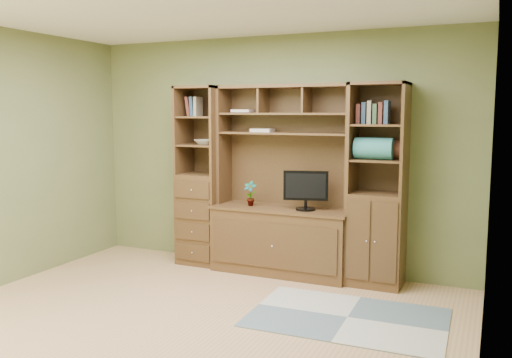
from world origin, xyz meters
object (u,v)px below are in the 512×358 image
at_px(left_tower, 202,176).
at_px(monitor, 306,183).
at_px(center_hutch, 281,181).
at_px(right_tower, 377,185).

xyz_separation_m(left_tower, monitor, (1.29, -0.07, -0.01)).
distance_m(left_tower, monitor, 1.29).
bearing_deg(center_hutch, right_tower, 2.23).
distance_m(center_hutch, monitor, 0.29).
height_order(center_hutch, right_tower, same).
relative_size(left_tower, right_tower, 1.00).
xyz_separation_m(center_hutch, monitor, (0.29, -0.03, -0.01)).
bearing_deg(left_tower, right_tower, 0.00).
relative_size(center_hutch, right_tower, 1.00).
xyz_separation_m(left_tower, right_tower, (2.02, 0.00, 0.00)).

